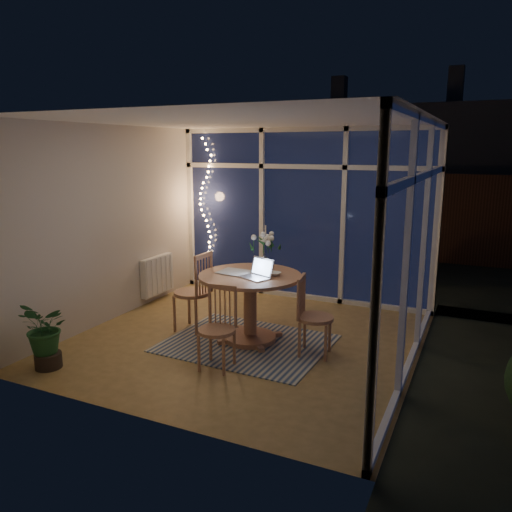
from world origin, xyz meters
name	(u,v)px	position (x,y,z in m)	size (l,w,h in m)	color
floor	(245,340)	(0.00, 0.00, 0.00)	(4.00, 4.00, 0.00)	olive
ceiling	(244,120)	(0.00, 0.00, 2.60)	(4.00, 4.00, 0.00)	white
wall_back	(303,215)	(0.00, 2.00, 1.30)	(4.00, 0.04, 2.60)	beige
wall_front	(136,273)	(0.00, -2.00, 1.30)	(4.00, 0.04, 2.60)	beige
wall_left	(110,224)	(-2.00, 0.00, 1.30)	(0.04, 4.00, 2.60)	beige
wall_right	(423,250)	(2.00, 0.00, 1.30)	(0.04, 4.00, 2.60)	beige
window_wall_back	(302,215)	(0.00, 1.96, 1.30)	(4.00, 0.10, 2.60)	silver
window_wall_right	(419,249)	(1.96, 0.00, 1.30)	(0.10, 4.00, 2.60)	silver
radiator	(157,275)	(-1.94, 0.90, 0.40)	(0.10, 0.70, 0.58)	white
fairy_lights	(205,196)	(-1.65, 1.88, 1.52)	(0.24, 0.10, 1.85)	#FFB566
garden_patio	(373,264)	(0.50, 5.00, -0.06)	(12.00, 6.00, 0.10)	black
garden_fence	(357,214)	(0.00, 5.50, 0.90)	(11.00, 0.08, 1.80)	#331D12
neighbour_roof	(398,152)	(0.30, 8.50, 2.20)	(7.00, 3.00, 2.20)	#33353D
garden_shrubs	(287,249)	(-0.80, 3.40, 0.45)	(0.90, 0.90, 0.90)	black
rug	(247,343)	(0.07, -0.10, 0.01)	(1.88, 1.51, 0.01)	beige
dining_table	(250,308)	(0.07, 0.00, 0.42)	(1.22, 1.22, 0.83)	#946242
chair_left	(192,291)	(-0.77, 0.04, 0.52)	(0.48, 0.48, 1.04)	#946242
chair_right	(315,316)	(0.91, -0.07, 0.46)	(0.43, 0.43, 0.93)	#946242
chair_front	(216,328)	(0.08, -0.84, 0.45)	(0.41, 0.41, 0.90)	#946242
laptop	(255,268)	(0.19, -0.14, 0.96)	(0.33, 0.28, 0.24)	silver
flower_vase	(264,260)	(0.10, 0.33, 0.94)	(0.20, 0.20, 0.21)	white
bowl	(274,274)	(0.34, 0.08, 0.85)	(0.15, 0.15, 0.04)	white
newspapers	(238,272)	(-0.10, 0.02, 0.84)	(0.42, 0.32, 0.01)	white
phone	(248,276)	(0.10, -0.11, 0.84)	(0.12, 0.06, 0.01)	black
potted_plant	(46,334)	(-1.56, -1.59, 0.38)	(0.54, 0.47, 0.76)	#1B4D24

